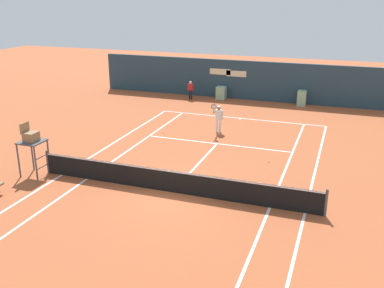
{
  "coord_description": "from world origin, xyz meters",
  "views": [
    {
      "loc": [
        6.27,
        -15.08,
        7.76
      ],
      "look_at": [
        -0.48,
        3.74,
        0.8
      ],
      "focal_mm": 41.25,
      "sensor_mm": 36.0,
      "label": 1
    }
  ],
  "objects_px": {
    "player_on_baseline": "(218,116)",
    "tennis_ball_by_sideline": "(269,162)",
    "umpire_chair": "(31,141)",
    "ball_kid_centre_post": "(191,89)",
    "tennis_ball_near_service_line": "(164,133)"
  },
  "relations": [
    {
      "from": "ball_kid_centre_post",
      "to": "tennis_ball_by_sideline",
      "type": "bearing_deg",
      "value": 126.98
    },
    {
      "from": "tennis_ball_near_service_line",
      "to": "tennis_ball_by_sideline",
      "type": "relative_size",
      "value": 1.0
    },
    {
      "from": "tennis_ball_near_service_line",
      "to": "tennis_ball_by_sideline",
      "type": "height_order",
      "value": "same"
    },
    {
      "from": "tennis_ball_near_service_line",
      "to": "player_on_baseline",
      "type": "bearing_deg",
      "value": 23.66
    },
    {
      "from": "umpire_chair",
      "to": "tennis_ball_near_service_line",
      "type": "distance_m",
      "value": 8.22
    },
    {
      "from": "tennis_ball_by_sideline",
      "to": "umpire_chair",
      "type": "bearing_deg",
      "value": -152.28
    },
    {
      "from": "umpire_chair",
      "to": "player_on_baseline",
      "type": "height_order",
      "value": "umpire_chair"
    },
    {
      "from": "player_on_baseline",
      "to": "ball_kid_centre_post",
      "type": "xyz_separation_m",
      "value": [
        -4.31,
        7.18,
        -0.15
      ]
    },
    {
      "from": "ball_kid_centre_post",
      "to": "tennis_ball_near_service_line",
      "type": "bearing_deg",
      "value": 100.46
    },
    {
      "from": "player_on_baseline",
      "to": "tennis_ball_near_service_line",
      "type": "height_order",
      "value": "player_on_baseline"
    },
    {
      "from": "player_on_baseline",
      "to": "tennis_ball_by_sideline",
      "type": "height_order",
      "value": "player_on_baseline"
    },
    {
      "from": "umpire_chair",
      "to": "tennis_ball_by_sideline",
      "type": "height_order",
      "value": "umpire_chair"
    },
    {
      "from": "tennis_ball_by_sideline",
      "to": "tennis_ball_near_service_line",
      "type": "bearing_deg",
      "value": 159.19
    },
    {
      "from": "umpire_chair",
      "to": "ball_kid_centre_post",
      "type": "distance_m",
      "value": 16.04
    },
    {
      "from": "player_on_baseline",
      "to": "tennis_ball_by_sideline",
      "type": "relative_size",
      "value": 26.4
    }
  ]
}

